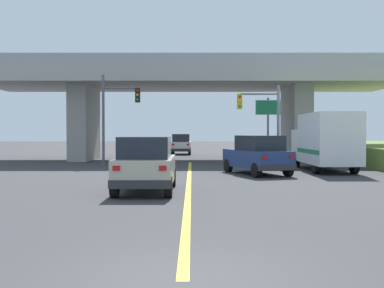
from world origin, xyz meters
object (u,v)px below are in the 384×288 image
suv_crossing (258,155)px  sedan_oncoming (182,144)px  traffic_signal_farside (115,110)px  traffic_signal_nearside (264,114)px  box_truck (325,141)px  suv_lead (146,164)px  highway_sign (269,114)px

suv_crossing → sedan_oncoming: size_ratio=1.10×
traffic_signal_farside → traffic_signal_nearside: bearing=-3.7°
box_truck → suv_lead: bearing=-134.0°
suv_lead → box_truck: bearing=46.0°
suv_crossing → traffic_signal_farside: (-8.46, 6.64, 2.66)m
traffic_signal_nearside → highway_sign: bearing=76.6°
sedan_oncoming → highway_sign: (6.55, -13.17, 2.48)m
traffic_signal_nearside → traffic_signal_farside: bearing=176.3°
sedan_oncoming → highway_sign: size_ratio=0.96×
sedan_oncoming → traffic_signal_farside: size_ratio=0.75×
suv_lead → suv_crossing: same height
suv_lead → traffic_signal_farside: size_ratio=0.74×
sedan_oncoming → box_truck: bearing=-67.1°
suv_lead → sedan_oncoming: bearing=88.9°
sedan_oncoming → suv_crossing: bearing=-78.8°
box_truck → traffic_signal_nearside: 5.02m
suv_crossing → box_truck: size_ratio=0.70×
box_truck → traffic_signal_farside: (-12.59, 4.38, 1.99)m
traffic_signal_nearside → traffic_signal_farside: traffic_signal_farside is taller
box_truck → traffic_signal_nearside: (-2.89, 3.75, 1.65)m
highway_sign → sedan_oncoming: bearing=116.4°
suv_crossing → box_truck: box_truck is taller
box_truck → traffic_signal_nearside: bearing=127.6°
traffic_signal_farside → suv_lead: bearing=-76.4°
suv_crossing → traffic_signal_nearside: size_ratio=0.95×
box_truck → highway_sign: (-2.07, 7.21, 1.80)m
suv_lead → sedan_oncoming: 29.92m
traffic_signal_farside → highway_sign: (10.52, 2.83, -0.19)m
suv_crossing → traffic_signal_farside: 11.08m
suv_crossing → highway_sign: 10.00m
suv_lead → suv_crossing: size_ratio=0.90×
box_truck → highway_sign: size_ratio=1.51×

